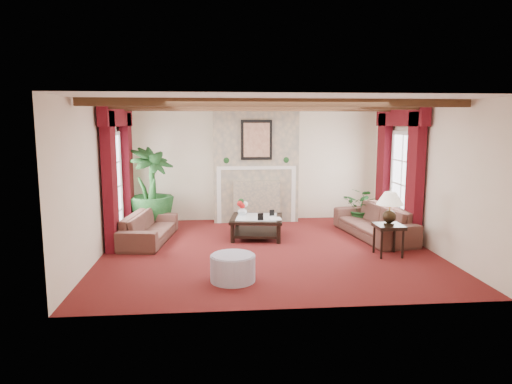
{
  "coord_description": "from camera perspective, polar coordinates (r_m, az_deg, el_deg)",
  "views": [
    {
      "loc": [
        -0.95,
        -8.2,
        2.35
      ],
      "look_at": [
        -0.18,
        0.4,
        1.03
      ],
      "focal_mm": 32.0,
      "sensor_mm": 36.0,
      "label": 1
    }
  ],
  "objects": [
    {
      "name": "french_door_right",
      "position": [
        10.0,
        18.13,
        7.01
      ],
      "size": [
        0.1,
        1.1,
        2.16
      ],
      "primitive_type": null,
      "color": "white",
      "rests_on": "ground"
    },
    {
      "name": "potted_palm",
      "position": [
        10.39,
        -12.95,
        -1.75
      ],
      "size": [
        2.82,
        2.82,
        1.01
      ],
      "primitive_type": "imported",
      "rotation": [
        0.0,
        0.0,
        0.78
      ],
      "color": "black",
      "rests_on": "ground"
    },
    {
      "name": "table_lamp",
      "position": [
        8.35,
        16.36,
        -1.93
      ],
      "size": [
        0.47,
        0.47,
        0.6
      ],
      "primitive_type": null,
      "color": "black",
      "rests_on": "side_table"
    },
    {
      "name": "ottoman",
      "position": [
        6.9,
        -2.91,
        -9.49
      ],
      "size": [
        0.67,
        0.67,
        0.39
      ],
      "primitive_type": "cylinder",
      "color": "gray",
      "rests_on": "ground"
    },
    {
      "name": "flower_vase",
      "position": [
        9.55,
        -1.73,
        -2.33
      ],
      "size": [
        0.22,
        0.23,
        0.2
      ],
      "primitive_type": "imported",
      "rotation": [
        0.0,
        0.0,
        0.07
      ],
      "color": "silver",
      "rests_on": "coffee_table"
    },
    {
      "name": "floor",
      "position": [
        8.58,
        1.48,
        -7.2
      ],
      "size": [
        6.0,
        6.0,
        0.0
      ],
      "primitive_type": "plane",
      "color": "#490D10",
      "rests_on": "ground"
    },
    {
      "name": "photo_frame_b",
      "position": [
        9.46,
        2.0,
        -2.63
      ],
      "size": [
        0.11,
        0.04,
        0.13
      ],
      "primitive_type": null,
      "rotation": [
        0.0,
        0.0,
        0.23
      ],
      "color": "black",
      "rests_on": "coffee_table"
    },
    {
      "name": "ceiling",
      "position": [
        8.26,
        1.55,
        11.12
      ],
      "size": [
        6.0,
        6.0,
        0.0
      ],
      "primitive_type": "plane",
      "rotation": [
        3.14,
        0.0,
        0.0
      ],
      "color": "white",
      "rests_on": "floor"
    },
    {
      "name": "photo_frame_a",
      "position": [
        9.01,
        0.56,
        -3.14
      ],
      "size": [
        0.12,
        0.04,
        0.15
      ],
      "primitive_type": null,
      "rotation": [
        0.0,
        0.0,
        0.18
      ],
      "color": "black",
      "rests_on": "coffee_table"
    },
    {
      "name": "sofa_right",
      "position": [
        9.73,
        14.56,
        -2.97
      ],
      "size": [
        2.39,
        1.28,
        0.86
      ],
      "primitive_type": "imported",
      "rotation": [
        0.0,
        0.0,
        -1.42
      ],
      "color": "#360E1D",
      "rests_on": "ground"
    },
    {
      "name": "book",
      "position": [
        9.1,
        1.75,
        -2.52
      ],
      "size": [
        0.23,
        0.03,
        0.31
      ],
      "primitive_type": "imported",
      "rotation": [
        0.0,
        0.0,
        0.01
      ],
      "color": "black",
      "rests_on": "coffee_table"
    },
    {
      "name": "sofa_left",
      "position": [
        9.33,
        -13.23,
        -3.76
      ],
      "size": [
        2.07,
        1.06,
        0.75
      ],
      "primitive_type": "imported",
      "rotation": [
        0.0,
        0.0,
        1.44
      ],
      "color": "#360E1D",
      "rests_on": "ground"
    },
    {
      "name": "coffee_table",
      "position": [
        9.4,
        0.09,
        -4.44
      ],
      "size": [
        1.18,
        1.18,
        0.43
      ],
      "primitive_type": null,
      "rotation": [
        0.0,
        0.0,
        -0.14
      ],
      "color": "black",
      "rests_on": "ground"
    },
    {
      "name": "back_wall",
      "position": [
        11.04,
        -0.13,
        3.49
      ],
      "size": [
        6.0,
        0.02,
        2.7
      ],
      "primitive_type": "cube",
      "color": "beige",
      "rests_on": "ground"
    },
    {
      "name": "fireplace",
      "position": [
        10.8,
        -0.04,
        10.55
      ],
      "size": [
        2.0,
        0.52,
        2.7
      ],
      "primitive_type": null,
      "color": "tan",
      "rests_on": "ground"
    },
    {
      "name": "french_door_left",
      "position": [
        9.42,
        -17.6,
        6.95
      ],
      "size": [
        0.1,
        1.1,
        2.16
      ],
      "primitive_type": null,
      "color": "white",
      "rests_on": "ground"
    },
    {
      "name": "right_wall",
      "position": [
        9.16,
        20.52,
        1.87
      ],
      "size": [
        0.02,
        5.5,
        2.7
      ],
      "primitive_type": "cube",
      "color": "beige",
      "rests_on": "ground"
    },
    {
      "name": "curtains_right",
      "position": [
        9.96,
        17.65,
        9.44
      ],
      "size": [
        0.2,
        2.4,
        2.55
      ],
      "primitive_type": null,
      "color": "#44090B",
      "rests_on": "ground"
    },
    {
      "name": "small_plant",
      "position": [
        10.58,
        13.11,
        -2.44
      ],
      "size": [
        1.69,
        1.69,
        0.7
      ],
      "primitive_type": "imported",
      "rotation": [
        0.0,
        0.0,
        -0.85
      ],
      "color": "black",
      "rests_on": "ground"
    },
    {
      "name": "ceiling_beams",
      "position": [
        8.26,
        1.55,
        10.7
      ],
      "size": [
        6.0,
        3.0,
        0.12
      ],
      "primitive_type": null,
      "color": "#351D11",
      "rests_on": "ceiling"
    },
    {
      "name": "side_table",
      "position": [
        8.47,
        16.2,
        -5.79
      ],
      "size": [
        0.48,
        0.48,
        0.56
      ],
      "primitive_type": null,
      "rotation": [
        0.0,
        0.0,
        -0.01
      ],
      "color": "black",
      "rests_on": "ground"
    },
    {
      "name": "curtains_left",
      "position": [
        9.4,
        -17.05,
        9.54
      ],
      "size": [
        0.2,
        2.4,
        2.55
      ],
      "primitive_type": null,
      "color": "#44090B",
      "rests_on": "ground"
    },
    {
      "name": "left_wall",
      "position": [
        8.51,
        -18.99,
        1.47
      ],
      "size": [
        0.02,
        5.5,
        2.7
      ],
      "primitive_type": "cube",
      "color": "beige",
      "rests_on": "ground"
    }
  ]
}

